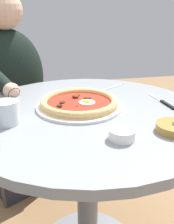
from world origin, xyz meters
TOP-DOWN VIEW (x-y plane):
  - dining_table at (0.00, 0.00)m, footprint 0.89×0.89m
  - pizza_on_plate at (-0.03, 0.03)m, footprint 0.32×0.32m
  - water_glass at (-0.28, -0.06)m, footprint 0.08×0.08m
  - steak_knife at (0.30, -0.00)m, footprint 0.02×0.20m
  - ramekin_capers at (0.04, -0.24)m, footprint 0.07×0.07m
  - fork_utensil at (0.17, 0.24)m, footprint 0.16×0.12m
  - diner_person at (-0.30, 0.57)m, footprint 0.45×0.58m
  - cafe_chair_diner at (-0.37, 0.69)m, footprint 0.53×0.53m

SIDE VIEW (x-z plane):
  - cafe_chair_diner at x=-0.37m, z-range 0.09..0.92m
  - diner_person at x=-0.30m, z-range -0.06..1.10m
  - dining_table at x=0.00m, z-range 0.20..0.92m
  - fork_utensil at x=0.17m, z-range 0.72..0.72m
  - steak_knife at x=0.30m, z-range 0.72..0.73m
  - ramekin_capers at x=0.04m, z-range 0.72..0.75m
  - pizza_on_plate at x=-0.03m, z-range 0.72..0.75m
  - water_glass at x=-0.28m, z-range 0.71..0.79m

